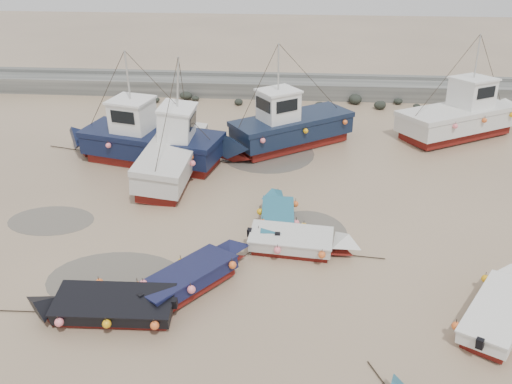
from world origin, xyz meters
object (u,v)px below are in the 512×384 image
at_px(dinghy_1, 196,274).
at_px(person, 157,178).
at_px(cabin_boat_3, 465,115).
at_px(dinghy_5, 300,240).
at_px(cabin_boat_2, 284,127).
at_px(cabin_boat_0, 142,140).
at_px(cabin_boat_1, 173,149).
at_px(dinghy_4, 105,303).
at_px(dinghy_3, 503,307).
at_px(dinghy_6, 277,215).

distance_m(dinghy_1, person, 9.46).
bearing_deg(cabin_boat_3, person, -96.49).
height_order(dinghy_5, cabin_boat_2, cabin_boat_2).
distance_m(dinghy_5, cabin_boat_2, 10.78).
xyz_separation_m(cabin_boat_0, person, (1.24, -2.09, -1.31)).
height_order(cabin_boat_1, person, cabin_boat_1).
distance_m(dinghy_1, cabin_boat_3, 21.60).
bearing_deg(cabin_boat_0, person, -135.31).
bearing_deg(dinghy_5, cabin_boat_2, -168.98).
distance_m(dinghy_4, cabin_boat_2, 16.17).
relative_size(cabin_boat_0, cabin_boat_2, 1.16).
xyz_separation_m(dinghy_3, cabin_boat_1, (-13.82, 10.59, 0.80)).
relative_size(dinghy_3, dinghy_5, 0.99).
xyz_separation_m(dinghy_1, dinghy_6, (2.91, 4.47, 0.01)).
xyz_separation_m(dinghy_4, cabin_boat_0, (-2.13, 12.61, 0.77)).
height_order(dinghy_1, cabin_boat_1, cabin_boat_1).
distance_m(dinghy_3, dinghy_4, 13.76).
bearing_deg(cabin_boat_3, cabin_boat_2, -104.65).
bearing_deg(cabin_boat_1, cabin_boat_0, 151.84).
bearing_deg(dinghy_4, cabin_boat_2, -22.69).
relative_size(dinghy_3, cabin_boat_1, 0.55).
bearing_deg(cabin_boat_1, cabin_boat_3, 22.70).
bearing_deg(dinghy_6, cabin_boat_3, 44.13).
relative_size(dinghy_5, cabin_boat_2, 0.60).
xyz_separation_m(dinghy_5, dinghy_6, (-1.00, 1.93, 0.01)).
xyz_separation_m(dinghy_3, person, (-14.61, 9.68, -0.54)).
distance_m(dinghy_3, dinghy_5, 7.81).
height_order(dinghy_6, person, dinghy_6).
bearing_deg(dinghy_4, cabin_boat_0, 7.89).
bearing_deg(dinghy_4, dinghy_3, -88.20).
relative_size(dinghy_5, cabin_boat_0, 0.52).
height_order(dinghy_6, cabin_boat_1, cabin_boat_1).
distance_m(dinghy_4, person, 10.57).
bearing_deg(cabin_boat_0, dinghy_3, -112.67).
bearing_deg(cabin_boat_1, dinghy_4, -87.57).
bearing_deg(dinghy_5, dinghy_1, -51.24).
bearing_deg(dinghy_1, cabin_boat_2, 117.65).
xyz_separation_m(dinghy_4, cabin_boat_1, (-0.09, 11.43, 0.80)).
distance_m(cabin_boat_3, person, 19.60).
height_order(dinghy_1, cabin_boat_2, cabin_boat_2).
distance_m(cabin_boat_2, cabin_boat_3, 11.77).
xyz_separation_m(dinghy_4, dinghy_6, (5.76, 6.31, 0.02)).
relative_size(dinghy_6, cabin_boat_2, 0.58).
height_order(dinghy_1, cabin_boat_0, cabin_boat_0).
distance_m(dinghy_6, cabin_boat_3, 16.36).
relative_size(cabin_boat_1, cabin_boat_2, 1.07).
relative_size(cabin_boat_2, person, 5.30).
relative_size(dinghy_6, person, 3.05).
bearing_deg(cabin_boat_3, cabin_boat_0, -103.38).
bearing_deg(dinghy_4, person, 3.11).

